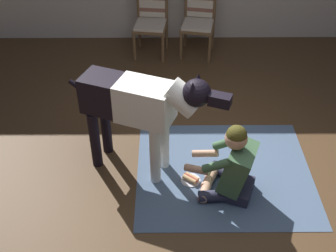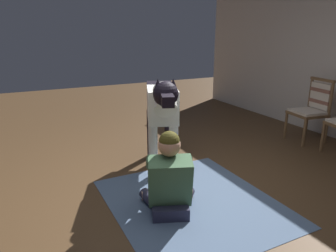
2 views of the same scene
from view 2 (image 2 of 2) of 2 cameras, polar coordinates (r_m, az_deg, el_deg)
The scene contains 6 objects.
ground_plane at distance 3.46m, azimuth 1.58°, elevation -12.22°, with size 14.28×14.28×0.00m, color #503720.
area_rug at distance 3.32m, azimuth 4.43°, elevation -13.53°, with size 1.81×1.59×0.01m, color slate.
dining_chair_left_of_pair at distance 5.39m, azimuth 24.68°, elevation 3.14°, with size 0.52×0.52×0.98m.
person_sitting_on_floor at distance 3.03m, azimuth 0.23°, elevation -9.62°, with size 0.73×0.61×0.81m.
large_dog at distance 3.75m, azimuth -1.11°, elevation 3.42°, with size 1.54×0.73×1.23m.
hot_dog_on_plate at distance 3.52m, azimuth -0.41°, elevation -11.13°, with size 0.20×0.20×0.06m.
Camera 2 is at (2.65, -1.44, 1.68)m, focal length 33.72 mm.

